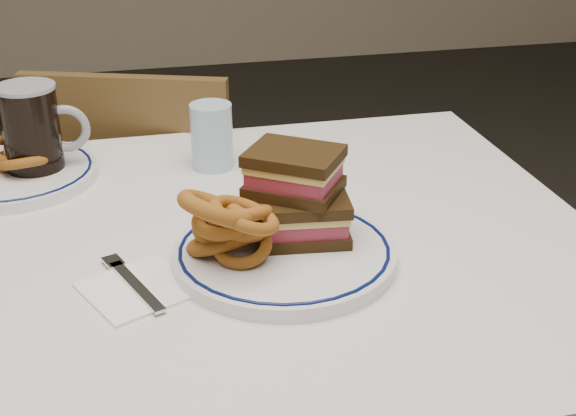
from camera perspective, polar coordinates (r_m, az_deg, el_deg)
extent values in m
cube|color=silver|center=(1.10, -10.15, -3.57)|extent=(1.26, 0.86, 0.03)
cylinder|color=#442E16|center=(1.69, 8.74, -7.18)|extent=(0.06, 0.06, 0.71)
cube|color=silver|center=(1.32, 18.57, -3.58)|extent=(0.01, 0.86, 0.17)
cube|color=silver|center=(1.53, -11.02, 1.45)|extent=(1.26, 0.01, 0.17)
cube|color=#442E16|center=(1.83, -8.96, -2.68)|extent=(0.50, 0.50, 0.04)
cylinder|color=#442E16|center=(2.05, -2.80, -5.87)|extent=(0.03, 0.03, 0.38)
cylinder|color=#442E16|center=(1.78, -4.50, -11.56)|extent=(0.03, 0.03, 0.38)
cylinder|color=#442E16|center=(2.12, -11.85, -5.22)|extent=(0.03, 0.03, 0.38)
cylinder|color=#442E16|center=(1.86, -14.92, -10.52)|extent=(0.03, 0.03, 0.38)
cube|color=#442E16|center=(1.58, -11.14, 1.70)|extent=(0.38, 0.16, 0.43)
cylinder|color=white|center=(1.04, -0.27, -3.36)|extent=(0.29, 0.29, 0.02)
torus|color=#091345|center=(1.04, -0.27, -2.90)|extent=(0.27, 0.27, 0.01)
cube|color=black|center=(1.06, 1.11, -1.71)|extent=(0.13, 0.10, 0.02)
cube|color=#9C2D45|center=(1.06, 1.12, -0.87)|extent=(0.12, 0.10, 0.02)
cube|color=#D9BD61|center=(1.05, 1.13, -0.17)|extent=(0.12, 0.10, 0.01)
cube|color=black|center=(1.04, 1.13, 0.45)|extent=(0.13, 0.10, 0.02)
cube|color=black|center=(1.05, 0.44, 1.49)|extent=(0.15, 0.14, 0.02)
cube|color=#9C2D45|center=(1.04, 0.44, 2.36)|extent=(0.14, 0.13, 0.02)
cube|color=#D9BD61|center=(1.04, 0.44, 3.09)|extent=(0.14, 0.13, 0.01)
cube|color=black|center=(1.03, 0.44, 3.74)|extent=(0.15, 0.14, 0.02)
torus|color=#663A0D|center=(1.04, -4.63, -2.29)|extent=(0.11, 0.10, 0.07)
torus|color=#663A0D|center=(1.01, -3.27, -2.63)|extent=(0.08, 0.08, 0.05)
torus|color=#663A0D|center=(1.03, -4.23, -1.25)|extent=(0.10, 0.10, 0.03)
torus|color=#663A0D|center=(1.02, -3.50, -0.77)|extent=(0.10, 0.09, 0.05)
torus|color=#663A0D|center=(1.01, -4.66, -0.85)|extent=(0.08, 0.08, 0.03)
torus|color=#663A0D|center=(1.00, -3.37, -0.40)|extent=(0.08, 0.08, 0.05)
torus|color=#663A0D|center=(0.97, -3.12, -0.50)|extent=(0.09, 0.09, 0.05)
torus|color=#663A0D|center=(0.97, -5.21, -0.08)|extent=(0.10, 0.10, 0.08)
cylinder|color=silver|center=(1.10, -1.70, -0.27)|extent=(0.06, 0.06, 0.03)
cylinder|color=#870203|center=(1.09, -1.71, 0.27)|extent=(0.05, 0.05, 0.01)
cylinder|color=black|center=(1.33, -17.78, 5.07)|extent=(0.09, 0.09, 0.15)
cylinder|color=gray|center=(1.30, -18.23, 8.16)|extent=(0.09, 0.09, 0.01)
torus|color=gray|center=(1.32, -15.56, 5.46)|extent=(0.08, 0.02, 0.08)
cylinder|color=#A9C8DA|center=(1.32, -5.45, 5.11)|extent=(0.07, 0.07, 0.11)
cylinder|color=white|center=(1.35, -19.02, 2.27)|extent=(0.27, 0.27, 0.02)
torus|color=#091345|center=(1.35, -19.07, 2.61)|extent=(0.25, 0.25, 0.00)
torus|color=#663A0D|center=(1.37, -19.25, 3.25)|extent=(0.08, 0.08, 0.04)
torus|color=#663A0D|center=(1.33, -18.12, 3.13)|extent=(0.09, 0.08, 0.05)
torus|color=#663A0D|center=(1.35, -19.38, 3.88)|extent=(0.08, 0.08, 0.05)
cube|color=white|center=(1.00, -10.69, -5.68)|extent=(0.16, 0.16, 0.00)
cube|color=silver|center=(1.00, -10.71, -5.49)|extent=(0.06, 0.13, 0.00)
cube|color=silver|center=(1.06, -12.32, -3.75)|extent=(0.03, 0.04, 0.00)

